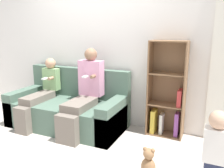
% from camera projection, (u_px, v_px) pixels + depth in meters
% --- Properties ---
extents(ground_plane, '(14.00, 14.00, 0.00)m').
position_uv_depth(ground_plane, '(66.00, 143.00, 3.30)').
color(ground_plane, '#BCB2A8').
extents(back_wall, '(10.00, 0.06, 2.55)m').
position_uv_depth(back_wall, '(99.00, 46.00, 3.91)').
color(back_wall, silver).
rests_on(back_wall, ground_plane).
extents(couch, '(1.85, 0.89, 0.91)m').
position_uv_depth(couch, '(68.00, 109.00, 3.84)').
color(couch, '#4C6656').
rests_on(couch, ground_plane).
extents(adult_seated, '(0.38, 0.86, 1.26)m').
position_uv_depth(adult_seated, '(84.00, 92.00, 3.56)').
color(adult_seated, '#70665B').
rests_on(adult_seated, ground_plane).
extents(child_seated, '(0.28, 0.87, 1.07)m').
position_uv_depth(child_seated, '(40.00, 93.00, 3.85)').
color(child_seated, '#70665B').
rests_on(child_seated, ground_plane).
extents(toddler_standing, '(0.23, 0.18, 0.81)m').
position_uv_depth(toddler_standing, '(216.00, 148.00, 2.30)').
color(toddler_standing, '#232842').
rests_on(toddler_standing, ground_plane).
extents(bookshelf, '(0.52, 0.28, 1.40)m').
position_uv_depth(bookshelf, '(167.00, 96.00, 3.46)').
color(bookshelf, brown).
rests_on(bookshelf, ground_plane).
extents(teddy_bear, '(0.16, 0.13, 0.32)m').
position_uv_depth(teddy_bear, '(148.00, 162.00, 2.56)').
color(teddy_bear, '#936B47').
rests_on(teddy_bear, ground_plane).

